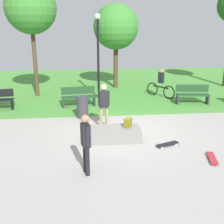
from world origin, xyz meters
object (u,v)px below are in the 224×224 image
object	(u,v)px
skateboard_spare	(212,158)
lamp_post	(98,48)
backpack_on_ledge	(128,123)
skater_watching	(104,103)
skateboard_by_ledge	(168,144)
concrete_ledge	(113,134)
skater_performing_trick	(86,140)
tree_tall_oak	(116,27)
tree_broad_elm	(31,8)
park_bench_near_lamppost	(192,94)
trash_bin	(82,107)
park_bench_far_left	(79,96)
cyclist_on_bicycle	(161,85)

from	to	relation	value
skateboard_spare	lamp_post	world-z (taller)	lamp_post
backpack_on_ledge	skater_watching	distance (m)	1.42
skateboard_by_ledge	skateboard_spare	distance (m)	1.50
concrete_ledge	skater_performing_trick	size ratio (longest dim) A/B	1.10
skater_performing_trick	skater_watching	xyz separation A→B (m)	(0.69, 3.34, 0.03)
skater_performing_trick	skateboard_by_ledge	world-z (taller)	skater_performing_trick
tree_tall_oak	lamp_post	bearing A→B (deg)	-116.28
skateboard_spare	skater_performing_trick	bearing A→B (deg)	-173.62
skateboard_by_ledge	tree_broad_elm	world-z (taller)	tree_broad_elm
skater_performing_trick	tree_broad_elm	size ratio (longest dim) A/B	0.29
park_bench_near_lamppost	tree_tall_oak	size ratio (longest dim) A/B	0.34
skateboard_spare	park_bench_near_lamppost	world-z (taller)	park_bench_near_lamppost
lamp_post	trash_bin	size ratio (longest dim) A/B	4.60
skateboard_spare	skater_watching	bearing A→B (deg)	135.56
skateboard_by_ledge	tree_tall_oak	distance (m)	9.33
park_bench_far_left	park_bench_near_lamppost	size ratio (longest dim) A/B	1.00
tree_broad_elm	tree_tall_oak	bearing A→B (deg)	19.89
lamp_post	trash_bin	xyz separation A→B (m)	(-0.84, -3.16, -2.11)
backpack_on_ledge	trash_bin	size ratio (longest dim) A/B	0.35
skateboard_spare	park_bench_near_lamppost	distance (m)	6.09
skater_watching	cyclist_on_bicycle	distance (m)	5.50
skateboard_spare	tree_tall_oak	xyz separation A→B (m)	(-1.82, 9.72, 3.48)
park_bench_near_lamppost	skateboard_spare	bearing A→B (deg)	-104.87
concrete_ledge	skateboard_spare	bearing A→B (deg)	-32.39
lamp_post	cyclist_on_bicycle	size ratio (longest dim) A/B	2.79
lamp_post	cyclist_on_bicycle	bearing A→B (deg)	-1.67
skater_watching	lamp_post	world-z (taller)	lamp_post
skateboard_spare	tree_broad_elm	xyz separation A→B (m)	(-6.26, 8.11, 4.41)
tree_broad_elm	lamp_post	xyz separation A→B (m)	(3.29, -0.72, -1.90)
skater_performing_trick	cyclist_on_bicycle	distance (m)	8.69
skater_watching	concrete_ledge	bearing A→B (deg)	-78.85
trash_bin	park_bench_near_lamppost	bearing A→B (deg)	17.02
park_bench_far_left	lamp_post	distance (m)	2.74
skateboard_by_ledge	tree_broad_elm	distance (m)	9.80
park_bench_far_left	skater_watching	bearing A→B (deg)	-71.56
park_bench_near_lamppost	skater_performing_trick	bearing A→B (deg)	-129.83
cyclist_on_bicycle	skateboard_spare	bearing A→B (deg)	-92.63
backpack_on_ledge	park_bench_near_lamppost	size ratio (longest dim) A/B	0.19
skater_watching	trash_bin	size ratio (longest dim) A/B	1.84
park_bench_near_lamppost	tree_tall_oak	world-z (taller)	tree_tall_oak
skateboard_spare	park_bench_near_lamppost	size ratio (longest dim) A/B	0.50
backpack_on_ledge	skater_performing_trick	xyz separation A→B (m)	(-1.43, -2.19, 0.37)
tree_broad_elm	skater_performing_trick	bearing A→B (deg)	-73.16
concrete_ledge	lamp_post	distance (m)	6.12
backpack_on_ledge	tree_tall_oak	size ratio (longest dim) A/B	0.07
skater_watching	backpack_on_ledge	bearing A→B (deg)	-57.32
backpack_on_ledge	park_bench_far_left	world-z (taller)	park_bench_far_left
skateboard_by_ledge	park_bench_far_left	distance (m)	5.71
concrete_ledge	lamp_post	size ratio (longest dim) A/B	0.43
park_bench_far_left	lamp_post	xyz separation A→B (m)	(1.03, 1.44, 2.09)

